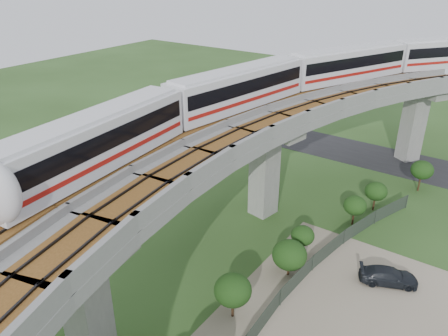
{
  "coord_description": "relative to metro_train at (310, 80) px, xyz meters",
  "views": [
    {
      "loc": [
        18.95,
        -21.95,
        22.41
      ],
      "look_at": [
        1.04,
        3.61,
        7.5
      ],
      "focal_mm": 35.0,
      "sensor_mm": 36.0,
      "label": 1
    }
  ],
  "objects": [
    {
      "name": "tree_2",
      "position": [
        6.5,
        -2.3,
        -10.27
      ],
      "size": [
        2.1,
        2.1,
        2.94
      ],
      "color": "#382314",
      "rests_on": "ground"
    },
    {
      "name": "ground",
      "position": [
        -2.43,
        -15.62,
        -12.31
      ],
      "size": [
        160.0,
        160.0,
        0.0
      ],
      "primitive_type": "plane",
      "color": "#2C4A1D",
      "rests_on": "ground"
    },
    {
      "name": "tree_3",
      "position": [
        4.79,
        -9.69,
        -10.12
      ],
      "size": [
        1.91,
        1.91,
        3.01
      ],
      "color": "#382314",
      "rests_on": "ground"
    },
    {
      "name": "tree_4",
      "position": [
        4.95,
        -12.26,
        -10.39
      ],
      "size": [
        2.7,
        2.7,
        3.07
      ],
      "color": "#382314",
      "rests_on": "ground"
    },
    {
      "name": "fence",
      "position": [
        7.32,
        -15.62,
        -11.56
      ],
      "size": [
        3.87,
        38.73,
        1.5
      ],
      "color": "#2D382D",
      "rests_on": "ground"
    },
    {
      "name": "asphalt_road",
      "position": [
        -2.43,
        14.38,
        -12.29
      ],
      "size": [
        60.0,
        8.0,
        0.03
      ],
      "primitive_type": "cube",
      "color": "#232326",
      "rests_on": "ground"
    },
    {
      "name": "car_dark",
      "position": [
        11.64,
        -8.74,
        -11.64
      ],
      "size": [
        4.67,
        3.41,
        1.26
      ],
      "primitive_type": "imported",
      "rotation": [
        0.0,
        0.0,
        2.0
      ],
      "color": "black",
      "rests_on": "dirt_lot"
    },
    {
      "name": "tree_5",
      "position": [
        3.84,
        -18.44,
        -9.98
      ],
      "size": [
        2.59,
        2.59,
        3.43
      ],
      "color": "#382314",
      "rests_on": "ground"
    },
    {
      "name": "viaduct",
      "position": [
        1.41,
        -15.62,
        -3.26
      ],
      "size": [
        19.58,
        73.98,
        11.4
      ],
      "color": "#99968E",
      "rests_on": "ground"
    },
    {
      "name": "tree_0",
      "position": [
        9.92,
        8.17,
        -9.84
      ],
      "size": [
        2.31,
        2.31,
        3.46
      ],
      "color": "#382314",
      "rests_on": "ground"
    },
    {
      "name": "tree_1",
      "position": [
        7.25,
        1.44,
        -10.22
      ],
      "size": [
        2.15,
        2.15,
        3.01
      ],
      "color": "#382314",
      "rests_on": "ground"
    },
    {
      "name": "metro_train",
      "position": [
        0.0,
        0.0,
        0.0
      ],
      "size": [
        20.26,
        59.13,
        3.64
      ],
      "color": "silver",
      "rests_on": "ground"
    }
  ]
}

